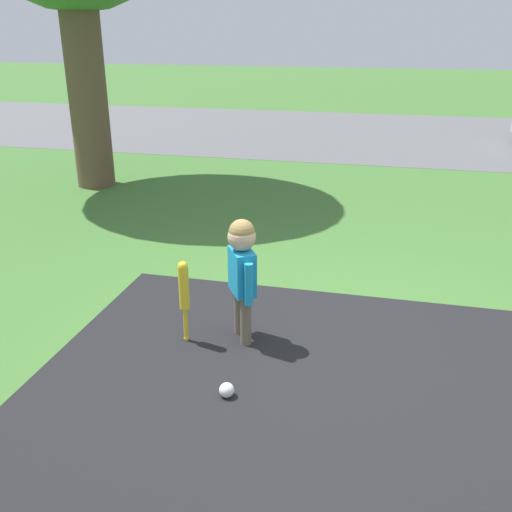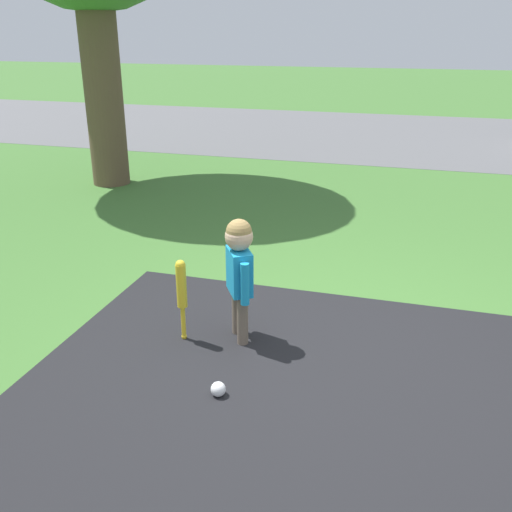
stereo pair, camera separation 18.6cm
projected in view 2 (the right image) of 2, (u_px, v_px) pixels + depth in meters
ground_plane at (342, 362)px, 3.75m from camera, size 60.00×60.00×0.00m
street_strip at (405, 135)px, 11.62m from camera, size 40.00×6.00×0.01m
child at (239, 263)px, 3.83m from camera, size 0.24×0.32×0.88m
baseball_bat at (182, 289)px, 3.88m from camera, size 0.07×0.07×0.60m
sports_ball at (218, 389)px, 3.39m from camera, size 0.09×0.09×0.09m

